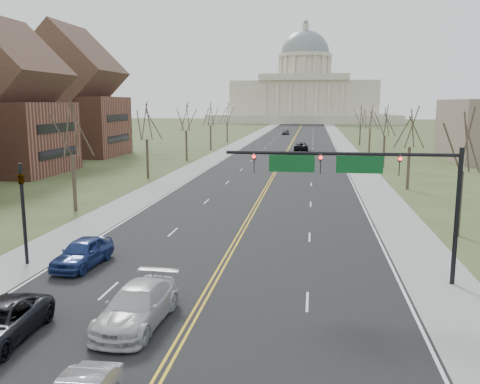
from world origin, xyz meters
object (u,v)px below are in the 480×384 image
(car_sb_inner_second, at_px, (137,306))
(car_far_nb, at_px, (301,146))
(signal_mast, at_px, (358,174))
(car_sb_outer_second, at_px, (83,252))
(signal_left, at_px, (23,202))
(car_far_sb, at_px, (286,132))

(car_sb_inner_second, relative_size, car_far_nb, 0.96)
(car_far_nb, bearing_deg, car_sb_inner_second, 86.43)
(signal_mast, relative_size, car_sb_outer_second, 2.50)
(signal_left, height_order, car_sb_inner_second, signal_left)
(signal_left, bearing_deg, car_far_nb, 79.34)
(signal_left, distance_m, car_sb_outer_second, 4.52)
(signal_mast, bearing_deg, car_far_sb, 94.74)
(signal_left, xyz_separation_m, car_sb_inner_second, (9.31, -7.09, -2.87))
(signal_mast, distance_m, car_sb_inner_second, 12.93)
(car_far_sb, bearing_deg, signal_mast, -80.51)
(car_far_nb, height_order, car_far_sb, car_far_nb)
(signal_mast, height_order, car_far_sb, signal_mast)
(signal_mast, height_order, car_far_nb, signal_mast)
(signal_left, height_order, car_sb_outer_second, signal_left)
(signal_mast, xyz_separation_m, car_sb_outer_second, (-15.46, 0.06, -4.92))
(car_far_nb, xyz_separation_m, car_far_sb, (-5.97, 52.96, -0.04))
(signal_left, distance_m, car_sb_inner_second, 12.05)
(signal_mast, distance_m, car_sb_outer_second, 16.23)
(signal_mast, distance_m, car_far_nb, 75.95)
(car_sb_outer_second, distance_m, car_far_sb, 128.63)
(signal_left, distance_m, car_far_nb, 77.03)
(car_sb_outer_second, bearing_deg, signal_mast, 4.37)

